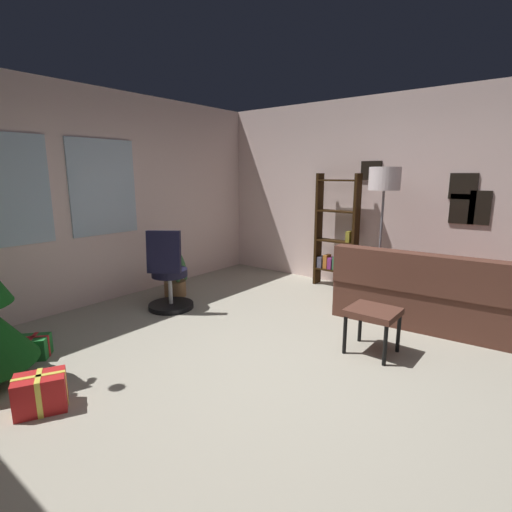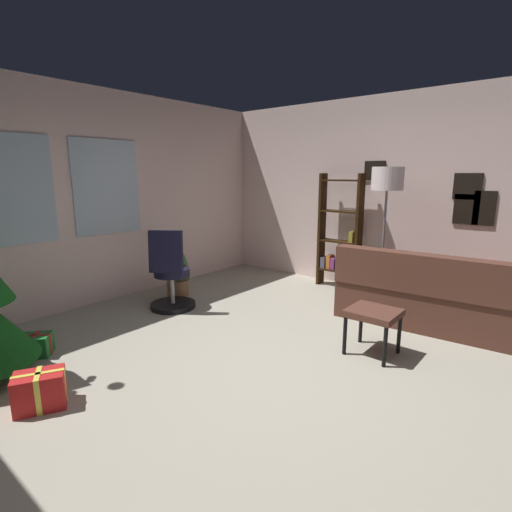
# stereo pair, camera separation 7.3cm
# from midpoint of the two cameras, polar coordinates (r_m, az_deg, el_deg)

# --- Properties ---
(ground_plane) EXTENTS (5.58, 5.93, 0.10)m
(ground_plane) POSITION_cam_midpoint_polar(r_m,az_deg,el_deg) (3.51, 4.07, -17.25)
(ground_plane) COLOR #A49E8C
(wall_back_with_windows) EXTENTS (5.58, 0.12, 2.72)m
(wall_back_with_windows) POSITION_cam_midpoint_polar(r_m,az_deg,el_deg) (5.37, -23.63, 7.83)
(wall_back_with_windows) COLOR beige
(wall_back_with_windows) RESTS_ON ground_plane
(wall_right_with_frames) EXTENTS (0.12, 5.93, 2.72)m
(wall_right_with_frames) POSITION_cam_midpoint_polar(r_m,az_deg,el_deg) (5.65, 21.02, 8.15)
(wall_right_with_frames) COLOR beige
(wall_right_with_frames) RESTS_ON ground_plane
(couch) EXTENTS (1.86, 1.94, 0.85)m
(couch) POSITION_cam_midpoint_polar(r_m,az_deg,el_deg) (4.99, 24.93, -5.10)
(couch) COLOR #522E23
(couch) RESTS_ON ground_plane
(footstool) EXTENTS (0.41, 0.44, 0.44)m
(footstool) POSITION_cam_midpoint_polar(r_m,az_deg,el_deg) (3.79, 16.36, -8.41)
(footstool) COLOR #522E23
(footstool) RESTS_ON ground_plane
(gift_box_red) EXTENTS (0.40, 0.36, 0.27)m
(gift_box_red) POSITION_cam_midpoint_polar(r_m,az_deg,el_deg) (3.33, -29.79, -17.16)
(gift_box_red) COLOR red
(gift_box_red) RESTS_ON ground_plane
(gift_box_green) EXTENTS (0.33, 0.33, 0.21)m
(gift_box_green) POSITION_cam_midpoint_polar(r_m,az_deg,el_deg) (4.22, -30.41, -11.53)
(gift_box_green) COLOR #1E722D
(gift_box_green) RESTS_ON ground_plane
(office_chair) EXTENTS (0.60, 0.58, 1.02)m
(office_chair) POSITION_cam_midpoint_polar(r_m,az_deg,el_deg) (4.89, -13.22, -3.34)
(office_chair) COLOR black
(office_chair) RESTS_ON ground_plane
(bookshelf) EXTENTS (0.18, 0.64, 1.67)m
(bookshelf) POSITION_cam_midpoint_polar(r_m,az_deg,el_deg) (5.81, 11.45, 2.46)
(bookshelf) COLOR black
(bookshelf) RESTS_ON ground_plane
(floor_lamp) EXTENTS (0.38, 0.38, 1.75)m
(floor_lamp) POSITION_cam_midpoint_polar(r_m,az_deg,el_deg) (5.06, 17.99, 9.58)
(floor_lamp) COLOR slate
(floor_lamp) RESTS_ON ground_plane
(potted_plant) EXTENTS (0.35, 0.38, 0.66)m
(potted_plant) POSITION_cam_midpoint_polar(r_m,az_deg,el_deg) (5.45, -12.16, -3.27)
(potted_plant) COLOR olive
(potted_plant) RESTS_ON ground_plane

